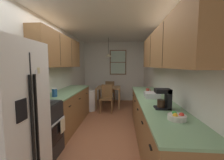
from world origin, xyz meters
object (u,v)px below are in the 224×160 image
(dish_rack, at_px, (152,95))
(microwave_over_range, at_px, (28,59))
(coffee_maker, at_px, (165,98))
(table_serving_bowl, at_px, (106,86))
(storage_canister, at_px, (55,92))
(mug_by_coffeemaker, at_px, (148,90))
(dining_table, at_px, (109,90))
(fruit_bowl, at_px, (177,117))
(trash_bin, at_px, (90,101))
(refrigerator, at_px, (4,120))
(dining_chair_near, at_px, (107,97))
(dining_chair_far, at_px, (110,90))
(stove_range, at_px, (38,130))

(dish_rack, bearing_deg, microwave_over_range, -161.45)
(coffee_maker, height_order, table_serving_bowl, coffee_maker)
(storage_canister, height_order, mug_by_coffeemaker, storage_canister)
(dining_table, height_order, coffee_maker, coffee_maker)
(fruit_bowl, xyz_separation_m, dish_rack, (-0.06, 1.21, 0.01))
(trash_bin, distance_m, mug_by_coffeemaker, 2.25)
(refrigerator, height_order, microwave_over_range, refrigerator)
(microwave_over_range, relative_size, storage_canister, 3.19)
(storage_canister, xyz_separation_m, coffee_maker, (2.02, -0.69, 0.07))
(refrigerator, height_order, mug_by_coffeemaker, refrigerator)
(refrigerator, distance_m, dining_table, 3.93)
(trash_bin, relative_size, dish_rack, 2.04)
(dining_table, xyz_separation_m, dining_chair_near, (-0.01, -0.62, -0.12))
(dining_chair_near, relative_size, dining_chair_far, 1.00)
(coffee_maker, relative_size, fruit_bowl, 1.41)
(stove_range, relative_size, dining_chair_far, 1.22)
(dining_table, xyz_separation_m, coffee_maker, (1.15, -3.19, 0.44))
(dish_rack, distance_m, table_serving_bowl, 2.72)
(table_serving_bowl, bearing_deg, fruit_bowl, -70.94)
(storage_canister, height_order, fruit_bowl, storage_canister)
(microwave_over_range, bearing_deg, mug_by_coffeemaker, 30.02)
(mug_by_coffeemaker, relative_size, dish_rack, 0.34)
(dining_table, height_order, fruit_bowl, fruit_bowl)
(microwave_over_range, height_order, dish_rack, microwave_over_range)
(dining_table, bearing_deg, fruit_bowl, -72.15)
(stove_range, height_order, dining_chair_near, stove_range)
(dining_chair_far, height_order, fruit_bowl, fruit_bowl)
(coffee_maker, bearing_deg, dining_table, 109.78)
(dining_table, distance_m, dish_rack, 2.68)
(refrigerator, distance_m, dish_rack, 2.39)
(dining_chair_far, xyz_separation_m, fruit_bowl, (1.17, -4.25, 0.44))
(refrigerator, bearing_deg, table_serving_bowl, 79.16)
(stove_range, height_order, dining_chair_far, stove_range)
(storage_canister, bearing_deg, dining_table, 70.80)
(dining_chair_far, xyz_separation_m, storage_canister, (-0.87, -3.11, 0.49))
(stove_range, xyz_separation_m, storage_canister, (-0.01, 0.62, 0.52))
(mug_by_coffeemaker, relative_size, fruit_bowl, 0.54)
(stove_range, height_order, coffee_maker, coffee_maker)
(dining_chair_near, xyz_separation_m, mug_by_coffeemaker, (1.12, -1.29, 0.45))
(coffee_maker, bearing_deg, dining_chair_far, 106.81)
(trash_bin, xyz_separation_m, table_serving_bowl, (0.48, 0.56, 0.42))
(microwave_over_range, distance_m, storage_canister, 0.91)
(refrigerator, xyz_separation_m, dining_chair_far, (0.82, 4.45, -0.41))
(dining_chair_far, relative_size, mug_by_coffeemaker, 7.90)
(dish_rack, bearing_deg, dining_chair_far, 110.18)
(stove_range, bearing_deg, dish_rack, 19.54)
(stove_range, bearing_deg, refrigerator, -86.69)
(dish_rack, bearing_deg, dining_table, 114.70)
(table_serving_bowl, bearing_deg, dining_table, -5.96)
(dining_table, xyz_separation_m, storage_canister, (-0.87, -2.50, 0.37))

